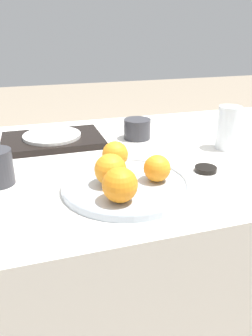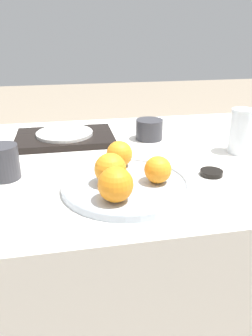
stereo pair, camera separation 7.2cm
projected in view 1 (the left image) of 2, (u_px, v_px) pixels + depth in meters
The scene contains 12 objects.
ground_plane at pixel (146, 336), 1.25m from camera, with size 12.00×12.00×0.00m, color gray.
table at pixel (148, 257), 1.10m from camera, with size 1.49×0.80×0.75m.
fruit_platter at pixel (126, 184), 0.74m from camera, with size 0.29×0.29×0.02m.
orange_0 at pixel (115, 154), 0.81m from camera, with size 0.07×0.07×0.07m.
orange_1 at pixel (110, 170), 0.72m from camera, with size 0.07×0.07×0.07m.
orange_2 at pixel (120, 185), 0.65m from camera, with size 0.07×0.07×0.07m.
orange_3 at pixel (157, 168), 0.74m from camera, with size 0.06×0.06×0.06m.
water_glass at pixel (228, 128), 0.96m from camera, with size 0.07×0.07×0.13m.
serving_tray at pixel (52, 140), 1.02m from camera, with size 0.30×0.21×0.02m.
side_plate at pixel (52, 136), 1.02m from camera, with size 0.18×0.18×0.01m.
cup_0 at pixel (138, 129), 1.06m from camera, with size 0.09×0.09×0.06m.
soy_dish at pixel (206, 169), 0.83m from camera, with size 0.06×0.06×0.01m.
Camera 1 is at (-0.33, -0.83, 1.09)m, focal length 35.00 mm.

